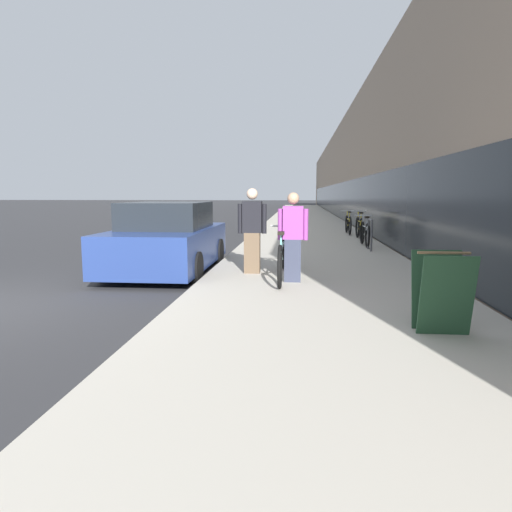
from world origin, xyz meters
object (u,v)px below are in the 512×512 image
person_bystander (252,231)px  cruiser_bike_farthest (348,224)px  cruiser_bike_nearest (365,233)px  parked_sedan_curbside (168,240)px  person_rider (293,237)px  tandem_bicycle (282,257)px  sandwich_board_sign (442,292)px  bike_rack_hoop (370,231)px  cruiser_bike_middle (359,228)px

person_bystander → cruiser_bike_farthest: bearing=72.7°
cruiser_bike_nearest → parked_sedan_curbside: bearing=-139.6°
person_rider → tandem_bicycle: bearing=119.7°
person_rider → sandwich_board_sign: (1.67, -2.79, -0.32)m
bike_rack_hoop → sandwich_board_sign: (-0.36, -7.45, -0.06)m
person_bystander → bike_rack_hoop: person_bystander is taller
person_rider → sandwich_board_sign: 3.26m
cruiser_bike_farthest → sandwich_board_sign: 12.48m
person_rider → bike_rack_hoop: 5.09m
person_bystander → tandem_bicycle: bearing=-37.9°
cruiser_bike_nearest → person_rider: bearing=-109.8°
cruiser_bike_nearest → cruiser_bike_middle: cruiser_bike_middle is taller
sandwich_board_sign → cruiser_bike_farthest: bearing=88.6°
cruiser_bike_middle → cruiser_bike_farthest: (-0.16, 2.00, -0.02)m
person_bystander → cruiser_bike_nearest: size_ratio=0.92×
sandwich_board_sign → tandem_bicycle: bearing=120.8°
person_rider → cruiser_bike_nearest: size_ratio=0.87×
tandem_bicycle → parked_sedan_curbside: size_ratio=0.66×
bike_rack_hoop → cruiser_bike_middle: size_ratio=0.50×
cruiser_bike_nearest → cruiser_bike_middle: size_ratio=1.04×
person_bystander → bike_rack_hoop: bearing=53.9°
sandwich_board_sign → parked_sedan_curbside: parked_sedan_curbside is taller
tandem_bicycle → cruiser_bike_middle: size_ratio=1.57×
person_bystander → cruiser_bike_middle: (2.93, 6.89, -0.42)m
bike_rack_hoop → sandwich_board_sign: sandwich_board_sign is taller
bike_rack_hoop → cruiser_bike_middle: cruiser_bike_middle is taller
person_rider → bike_rack_hoop: size_ratio=1.82×
person_rider → cruiser_bike_middle: 7.99m
person_bystander → bike_rack_hoop: (2.81, 3.86, -0.30)m
bike_rack_hoop → parked_sedan_curbside: 5.61m
person_bystander → cruiser_bike_farthest: size_ratio=0.89×
parked_sedan_curbside → cruiser_bike_farthest: bearing=59.9°
tandem_bicycle → cruiser_bike_nearest: bearing=67.2°
cruiser_bike_nearest → cruiser_bike_farthest: cruiser_bike_nearest is taller
bike_rack_hoop → cruiser_bike_middle: 3.03m
person_bystander → cruiser_bike_middle: bearing=67.0°
tandem_bicycle → cruiser_bike_farthest: tandem_bicycle is taller
cruiser_bike_middle → cruiser_bike_farthest: size_ratio=0.94×
cruiser_bike_nearest → tandem_bicycle: bearing=-112.8°
cruiser_bike_nearest → cruiser_bike_middle: bearing=86.9°
person_rider → cruiser_bike_middle: (2.14, 7.69, -0.38)m
bike_rack_hoop → cruiser_bike_nearest: bearing=89.9°
tandem_bicycle → cruiser_bike_farthest: 9.60m
tandem_bicycle → person_bystander: 0.86m
tandem_bicycle → bike_rack_hoop: 4.86m
person_bystander → cruiser_bike_nearest: (2.82, 4.84, -0.44)m
person_bystander → sandwich_board_sign: 4.36m
tandem_bicycle → cruiser_bike_nearest: 5.75m
cruiser_bike_middle → bike_rack_hoop: bearing=-92.1°
tandem_bicycle → cruiser_bike_middle: (2.34, 7.35, 0.01)m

